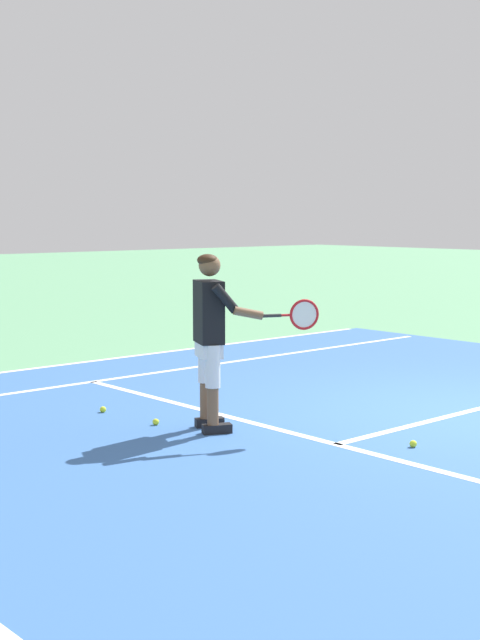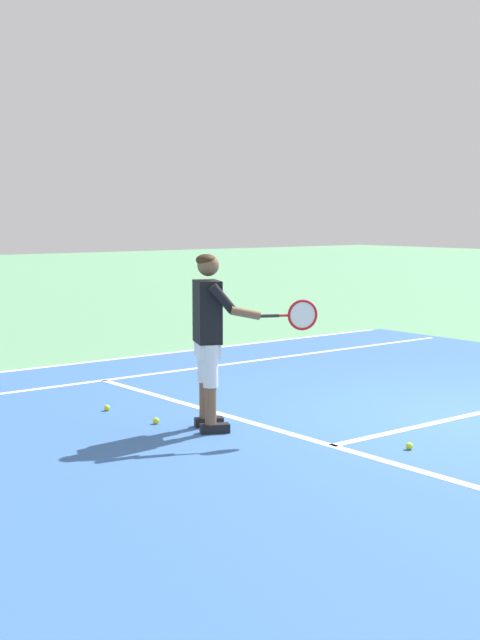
{
  "view_description": "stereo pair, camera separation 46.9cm",
  "coord_description": "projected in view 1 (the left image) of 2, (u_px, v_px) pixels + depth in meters",
  "views": [
    {
      "loc": [
        5.32,
        -7.84,
        2.07
      ],
      "look_at": [
        -1.19,
        -2.07,
        1.05
      ],
      "focal_mm": 49.78,
      "sensor_mm": 36.0,
      "label": 1
    },
    {
      "loc": [
        5.62,
        -7.48,
        2.07
      ],
      "look_at": [
        -1.19,
        -2.07,
        1.05
      ],
      "focal_mm": 49.78,
      "sensor_mm": 36.0,
      "label": 2
    }
  ],
  "objects": [
    {
      "name": "ground_plane",
      "position": [
        462.0,
        413.0,
        9.35
      ],
      "size": [
        80.0,
        80.0,
        0.0
      ],
      "primitive_type": "plane",
      "color": "#609E70"
    },
    {
      "name": "court_inner_surface",
      "position": [
        418.0,
        424.0,
        8.86
      ],
      "size": [
        10.98,
        10.79,
        0.0
      ],
      "primitive_type": "cube",
      "color": "#3866A8",
      "rests_on": "ground"
    },
    {
      "name": "line_service",
      "position": [
        336.0,
        444.0,
        8.07
      ],
      "size": [
        8.23,
        0.1,
        0.01
      ],
      "primitive_type": "cube",
      "color": "white",
      "rests_on": "ground"
    },
    {
      "name": "line_singles_left",
      "position": [
        170.0,
        371.0,
        11.92
      ],
      "size": [
        0.1,
        10.39,
        0.01
      ],
      "primitive_type": "cube",
      "color": "white",
      "rests_on": "ground"
    },
    {
      "name": "line_doubles_left",
      "position": [
        113.0,
        358.0,
        12.94
      ],
      "size": [
        0.1,
        10.39,
        0.01
      ],
      "primitive_type": "cube",
      "color": "white",
      "rests_on": "ground"
    },
    {
      "name": "tennis_player",
      "position": [
        212.0,
        329.0,
        8.5
      ],
      "size": [
        0.99,
        0.96,
        1.71
      ],
      "color": "black",
      "rests_on": "ground"
    },
    {
      "name": "tennis_ball_near_feet",
      "position": [
        103.0,
        409.0,
        9.39
      ],
      "size": [
        0.07,
        0.07,
        0.07
      ],
      "primitive_type": "sphere",
      "color": "#CCE02D",
      "rests_on": "ground"
    },
    {
      "name": "tennis_ball_by_baseline",
      "position": [
        156.0,
        422.0,
        8.82
      ],
      "size": [
        0.07,
        0.07,
        0.07
      ],
      "primitive_type": "sphere",
      "color": "#CCE02D",
      "rests_on": "ground"
    },
    {
      "name": "tennis_ball_mid_court",
      "position": [
        413.0,
        444.0,
        7.97
      ],
      "size": [
        0.07,
        0.07,
        0.07
      ],
      "primitive_type": "sphere",
      "color": "#CCE02D",
      "rests_on": "ground"
    }
  ]
}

